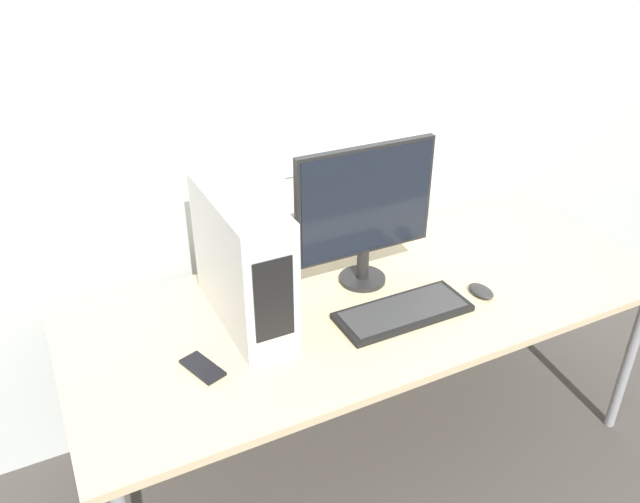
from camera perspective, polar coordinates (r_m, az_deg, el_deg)
The scene contains 7 objects.
wall_back at distance 2.36m, azimuth -1.13°, elevation 15.43°, with size 8.00×0.07×2.70m.
desk at distance 2.19m, azimuth 5.30°, elevation -5.03°, with size 2.09×0.84×0.73m.
pc_tower at distance 1.95m, azimuth -7.09°, elevation -0.77°, with size 0.17×0.50×0.43m.
monitor_main at distance 2.10m, azimuth 4.17°, elevation 3.95°, with size 0.51×0.17×0.51m.
keyboard at distance 2.07m, azimuth 7.60°, elevation -5.48°, with size 0.45×0.18×0.02m.
mouse at distance 2.23m, azimuth 14.52°, elevation -3.50°, with size 0.07×0.11×0.02m.
cell_phone at distance 1.87m, azimuth -10.69°, elevation -10.39°, with size 0.11×0.16×0.01m.
Camera 1 is at (-0.98, -1.09, 1.93)m, focal length 35.00 mm.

